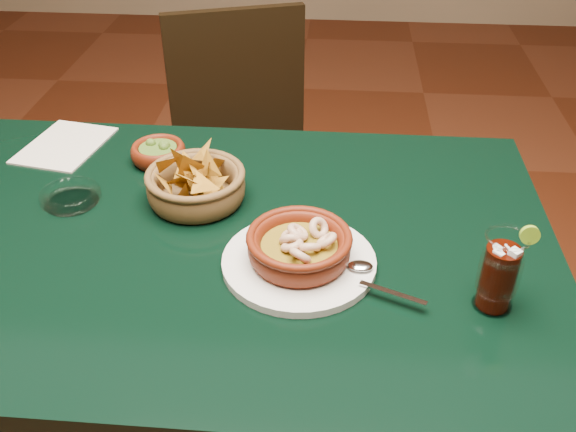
# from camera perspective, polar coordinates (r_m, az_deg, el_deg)

# --- Properties ---
(dining_table) EXTENTS (1.20, 0.80, 0.75)m
(dining_table) POSITION_cam_1_polar(r_m,az_deg,el_deg) (1.18, -6.72, -5.43)
(dining_table) COLOR black
(dining_table) RESTS_ON ground
(dining_chair) EXTENTS (0.52, 0.52, 0.89)m
(dining_chair) POSITION_cam_1_polar(r_m,az_deg,el_deg) (1.85, -3.65, 4.92)
(dining_chair) COLOR black
(dining_chair) RESTS_ON ground
(shrimp_plate) EXTENTS (0.32, 0.25, 0.08)m
(shrimp_plate) POSITION_cam_1_polar(r_m,az_deg,el_deg) (1.03, 1.04, -3.07)
(shrimp_plate) COLOR silver
(shrimp_plate) RESTS_ON dining_table
(chip_basket) EXTENTS (0.22, 0.22, 0.13)m
(chip_basket) POSITION_cam_1_polar(r_m,az_deg,el_deg) (1.19, -8.17, 2.74)
(chip_basket) COLOR brown
(chip_basket) RESTS_ON dining_table
(guacamole_ramekin) EXTENTS (0.13, 0.13, 0.04)m
(guacamole_ramekin) POSITION_cam_1_polar(r_m,az_deg,el_deg) (1.34, -11.45, 5.59)
(guacamole_ramekin) COLOR #4F1608
(guacamole_ramekin) RESTS_ON dining_table
(cola_drink) EXTENTS (0.13, 0.13, 0.15)m
(cola_drink) POSITION_cam_1_polar(r_m,az_deg,el_deg) (0.98, 18.28, -4.81)
(cola_drink) COLOR white
(cola_drink) RESTS_ON dining_table
(glass_ashtray) EXTENTS (0.12, 0.12, 0.03)m
(glass_ashtray) POSITION_cam_1_polar(r_m,az_deg,el_deg) (1.25, -18.77, 1.64)
(glass_ashtray) COLOR white
(glass_ashtray) RESTS_ON dining_table
(paper_menu) EXTENTS (0.18, 0.22, 0.00)m
(paper_menu) POSITION_cam_1_polar(r_m,az_deg,el_deg) (1.46, -19.22, 5.97)
(paper_menu) COLOR beige
(paper_menu) RESTS_ON dining_table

